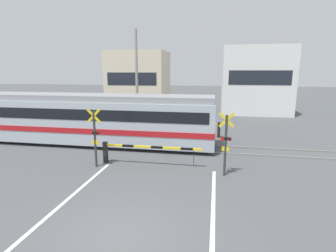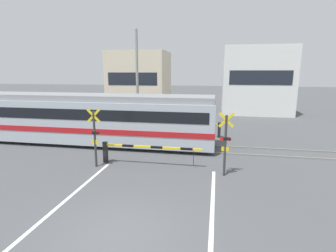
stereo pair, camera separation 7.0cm
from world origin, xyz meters
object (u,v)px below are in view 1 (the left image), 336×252
object	(u,v)px
crossing_barrier_far	(198,126)
pedestrian	(189,115)
crossing_barrier_near	(133,149)
crossing_signal_right	(226,141)
crossing_signal_left	(95,135)
commuter_train	(86,118)

from	to	relation	value
crossing_barrier_far	pedestrian	xyz separation A→B (m)	(-0.94, 3.10, 0.26)
crossing_barrier_near	pedestrian	world-z (taller)	pedestrian
crossing_barrier_far	pedestrian	bearing A→B (deg)	106.82
crossing_signal_right	pedestrian	bearing A→B (deg)	104.47
pedestrian	crossing_signal_left	bearing A→B (deg)	-109.38
commuter_train	pedestrian	bearing A→B (deg)	45.98
crossing_barrier_far	crossing_signal_right	size ratio (longest dim) A/B	1.74
commuter_train	crossing_signal_left	bearing A→B (deg)	-57.91
crossing_signal_left	pedestrian	xyz separation A→B (m)	(3.57, 10.15, -0.56)
crossing_signal_right	crossing_signal_left	bearing A→B (deg)	180.00
crossing_barrier_near	crossing_signal_left	distance (m)	1.99
commuter_train	crossing_signal_right	size ratio (longest dim) A/B	5.67
crossing_barrier_near	crossing_barrier_far	xyz separation A→B (m)	(2.83, 6.36, 0.00)
crossing_barrier_far	crossing_signal_right	world-z (taller)	crossing_signal_right
crossing_signal_right	pedestrian	world-z (taller)	crossing_signal_right
pedestrian	commuter_train	bearing A→B (deg)	-134.02
crossing_signal_left	crossing_signal_right	distance (m)	6.19
crossing_barrier_far	crossing_barrier_near	bearing A→B (deg)	-113.96
crossing_signal_left	crossing_signal_right	bearing A→B (deg)	0.00
commuter_train	crossing_barrier_near	world-z (taller)	commuter_train
commuter_train	crossing_barrier_far	distance (m)	7.69
crossing_signal_left	crossing_barrier_near	bearing A→B (deg)	22.01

